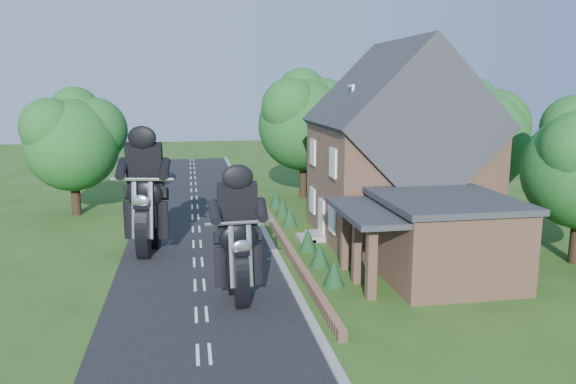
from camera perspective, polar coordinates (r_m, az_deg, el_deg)
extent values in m
plane|color=#254A14|center=(23.11, -8.97, -9.34)|extent=(120.00, 120.00, 0.00)
cube|color=black|center=(23.11, -8.98, -9.32)|extent=(7.00, 80.00, 0.02)
cube|color=gray|center=(23.41, 0.09, -8.78)|extent=(0.30, 80.00, 0.12)
cube|color=#9A694E|center=(28.17, -0.39, -5.08)|extent=(0.30, 22.00, 0.40)
cube|color=#9A694E|center=(30.12, 10.99, 1.22)|extent=(8.00, 8.00, 6.00)
cube|color=#26282E|center=(29.78, 11.19, 6.92)|extent=(8.48, 8.64, 8.48)
cube|color=#9A694E|center=(30.53, 15.01, 12.86)|extent=(0.60, 0.90, 1.60)
cube|color=white|center=(28.89, 6.41, 9.92)|extent=(0.12, 0.80, 0.90)
cube|color=black|center=(28.87, 6.30, 9.92)|extent=(0.04, 0.55, 0.65)
cube|color=white|center=(29.32, 3.41, -2.75)|extent=(0.10, 1.10, 2.10)
cube|color=gray|center=(29.47, 2.74, -4.48)|extent=(0.80, 1.60, 0.30)
cube|color=gray|center=(29.39, 1.79, -4.67)|extent=(0.80, 1.60, 0.15)
cube|color=white|center=(27.12, 4.50, -2.69)|extent=(0.10, 1.10, 1.40)
cube|color=black|center=(27.11, 4.45, -2.69)|extent=(0.04, 0.92, 1.22)
cube|color=white|center=(31.29, 2.49, -0.84)|extent=(0.10, 1.10, 1.40)
cube|color=black|center=(31.29, 2.45, -0.85)|extent=(0.04, 0.92, 1.22)
cube|color=white|center=(26.62, 4.58, 2.97)|extent=(0.10, 1.10, 1.40)
cube|color=black|center=(26.62, 4.54, 2.97)|extent=(0.04, 0.92, 1.22)
cube|color=white|center=(30.86, 2.53, 4.07)|extent=(0.10, 1.10, 1.40)
cube|color=black|center=(30.86, 2.49, 4.07)|extent=(0.04, 0.92, 1.22)
cube|color=#9A694E|center=(24.12, 15.51, -4.76)|extent=(5.00, 5.60, 3.20)
cube|color=#26282E|center=(23.73, 15.72, -0.75)|extent=(5.30, 5.94, 0.24)
cube|color=#26282E|center=(22.65, 8.58, -1.96)|extent=(2.60, 5.32, 0.22)
cube|color=#9A694E|center=(21.22, 8.46, -7.17)|extent=(0.35, 0.35, 2.80)
cube|color=#9A694E|center=(22.86, 7.04, -5.82)|extent=(0.35, 0.35, 2.80)
cube|color=#9A694E|center=(24.51, 5.81, -4.65)|extent=(0.35, 0.35, 2.80)
cylinder|color=black|center=(35.13, 18.62, -0.29)|extent=(0.56, 0.56, 3.00)
sphere|color=#154C19|center=(34.69, 18.93, 4.82)|extent=(6.00, 6.00, 6.00)
sphere|color=#154C19|center=(35.81, 20.46, 6.34)|extent=(4.32, 4.32, 4.32)
sphere|color=#154C19|center=(33.31, 18.21, 6.72)|extent=(3.72, 3.72, 3.72)
sphere|color=#154C19|center=(35.66, 18.34, 8.39)|extent=(3.30, 3.30, 3.30)
cylinder|color=black|center=(40.77, 10.53, 1.99)|extent=(0.56, 0.56, 3.60)
sphere|color=#154C19|center=(40.38, 10.71, 7.30)|extent=(7.20, 7.20, 7.20)
sphere|color=#154C19|center=(41.60, 12.53, 8.82)|extent=(5.18, 5.18, 5.18)
sphere|color=#154C19|center=(38.88, 9.59, 9.33)|extent=(4.46, 4.46, 4.46)
sphere|color=#154C19|center=(41.70, 10.26, 10.88)|extent=(3.96, 3.96, 3.96)
cylinder|color=black|center=(40.07, 1.95, 1.87)|extent=(0.56, 0.56, 3.40)
sphere|color=#154C19|center=(39.68, 1.98, 6.81)|extent=(6.40, 6.40, 6.40)
sphere|color=#154C19|center=(40.57, 3.81, 8.24)|extent=(4.61, 4.61, 4.61)
sphere|color=#154C19|center=(38.45, 0.64, 8.60)|extent=(3.97, 3.97, 3.97)
sphere|color=#154C19|center=(40.86, 1.77, 10.07)|extent=(3.52, 3.52, 3.52)
cylinder|color=black|center=(36.93, -20.42, -0.04)|extent=(0.56, 0.56, 2.80)
sphere|color=#154C19|center=(36.53, -20.72, 4.49)|extent=(5.60, 5.60, 5.60)
sphere|color=#154C19|center=(36.80, -18.71, 5.98)|extent=(4.03, 4.03, 4.03)
sphere|color=#154C19|center=(35.82, -22.63, 6.05)|extent=(3.47, 3.47, 3.47)
sphere|color=#154C19|center=(37.47, -20.46, 7.66)|extent=(3.08, 3.08, 3.08)
cone|color=black|center=(22.67, 4.69, -8.17)|extent=(0.90, 0.90, 1.10)
cone|color=black|center=(24.97, 3.24, -6.35)|extent=(0.90, 0.90, 1.10)
cone|color=black|center=(27.31, 2.03, -4.84)|extent=(0.90, 0.90, 1.10)
cone|color=black|center=(32.07, 0.17, -2.47)|extent=(0.90, 0.90, 1.10)
cone|color=black|center=(34.47, -0.56, -1.53)|extent=(0.90, 0.90, 1.10)
cone|color=black|center=(36.88, -1.20, -0.72)|extent=(0.90, 0.90, 1.10)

